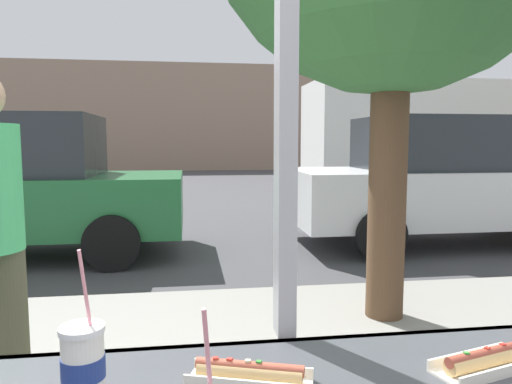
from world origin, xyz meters
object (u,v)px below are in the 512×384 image
at_px(hotdog_tray_far, 483,361).
at_px(parked_car_green, 15,186).
at_px(hotdog_tray_near, 249,373).
at_px(box_truck, 440,136).
at_px(soda_cup_right, 83,366).
at_px(parked_car_white, 449,180).

height_order(hotdog_tray_far, parked_car_green, parked_car_green).
distance_m(hotdog_tray_near, box_truck, 12.17).
bearing_deg(hotdog_tray_far, soda_cup_right, -177.82).
xyz_separation_m(hotdog_tray_far, parked_car_white, (3.03, 5.35, -0.05)).
height_order(soda_cup_right, parked_car_green, parked_car_green).
relative_size(hotdog_tray_far, parked_car_green, 0.06).
xyz_separation_m(hotdog_tray_far, parked_car_green, (-2.82, 5.35, -0.05)).
bearing_deg(parked_car_white, soda_cup_right, -126.01).
xyz_separation_m(soda_cup_right, box_truck, (6.59, 10.47, 0.58)).
distance_m(soda_cup_right, parked_car_green, 5.73).
bearing_deg(parked_car_white, hotdog_tray_far, -119.55).
distance_m(hotdog_tray_near, parked_car_white, 6.42).
relative_size(hotdog_tray_near, parked_car_white, 0.06).
bearing_deg(soda_cup_right, parked_car_green, 109.85).
distance_m(hotdog_tray_near, parked_car_green, 5.80).
xyz_separation_m(parked_car_green, box_truck, (8.53, 5.09, 0.70)).
bearing_deg(box_truck, parked_car_white, -117.73).
relative_size(soda_cup_right, hotdog_tray_near, 1.14).
xyz_separation_m(soda_cup_right, hotdog_tray_near, (0.34, 0.05, -0.06)).
xyz_separation_m(hotdog_tray_near, box_truck, (6.25, 10.42, 0.65)).
relative_size(soda_cup_right, parked_car_green, 0.08).
height_order(hotdog_tray_near, box_truck, box_truck).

